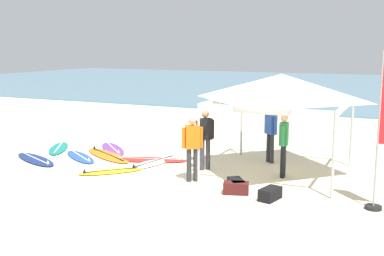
% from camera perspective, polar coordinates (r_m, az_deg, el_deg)
% --- Properties ---
extents(ground_plane, '(80.00, 80.00, 0.00)m').
position_cam_1_polar(ground_plane, '(13.45, -1.14, -5.29)').
color(ground_plane, beige).
extents(sea, '(80.00, 36.00, 0.10)m').
position_cam_1_polar(sea, '(42.85, 17.19, 4.73)').
color(sea, '#568499').
rests_on(sea, ground).
extents(canopy_tent, '(3.49, 3.49, 2.75)m').
position_cam_1_polar(canopy_tent, '(13.15, 10.57, 4.79)').
color(canopy_tent, '#B7B7BC').
rests_on(canopy_tent, ground).
extents(surfboard_teal, '(1.56, 2.06, 0.19)m').
position_cam_1_polar(surfboard_teal, '(17.02, -15.58, -2.31)').
color(surfboard_teal, '#19847F').
rests_on(surfboard_teal, ground).
extents(surfboard_blue, '(2.00, 1.60, 0.19)m').
position_cam_1_polar(surfboard_blue, '(15.53, -13.14, -3.35)').
color(surfboard_blue, blue).
rests_on(surfboard_blue, ground).
extents(surfboard_red, '(2.53, 1.34, 0.19)m').
position_cam_1_polar(surfboard_red, '(14.83, -5.30, -3.75)').
color(surfboard_red, red).
rests_on(surfboard_red, ground).
extents(surfboard_purple, '(1.99, 1.95, 0.19)m').
position_cam_1_polar(surfboard_purple, '(16.53, -9.40, -2.44)').
color(surfboard_purple, purple).
rests_on(surfboard_purple, ground).
extents(surfboard_yellow, '(1.61, 1.63, 0.19)m').
position_cam_1_polar(surfboard_yellow, '(13.60, -9.62, -5.10)').
color(surfboard_yellow, yellow).
rests_on(surfboard_yellow, ground).
extents(surfboard_white, '(0.98, 2.23, 0.19)m').
position_cam_1_polar(surfboard_white, '(14.46, -4.59, -4.10)').
color(surfboard_white, white).
rests_on(surfboard_white, ground).
extents(surfboard_orange, '(2.53, 1.83, 0.19)m').
position_cam_1_polar(surfboard_orange, '(15.57, -9.98, -3.21)').
color(surfboard_orange, orange).
rests_on(surfboard_orange, ground).
extents(surfboard_navy, '(2.35, 1.55, 0.19)m').
position_cam_1_polar(surfboard_navy, '(15.57, -18.12, -3.56)').
color(surfboard_navy, navy).
rests_on(surfboard_navy, ground).
extents(person_green, '(0.27, 0.55, 1.71)m').
position_cam_1_polar(person_green, '(12.99, 10.85, -1.53)').
color(person_green, black).
rests_on(person_green, ground).
extents(person_blue, '(0.44, 0.40, 1.71)m').
position_cam_1_polar(person_blue, '(14.55, 9.33, -0.27)').
color(person_blue, '#2D2D33').
rests_on(person_blue, ground).
extents(person_black, '(0.40, 0.43, 1.71)m').
position_cam_1_polar(person_black, '(13.51, 1.58, -0.92)').
color(person_black, '#383842').
rests_on(person_black, ground).
extents(person_orange, '(0.47, 0.38, 1.71)m').
position_cam_1_polar(person_orange, '(12.34, 0.05, -1.94)').
color(person_orange, '#2D2D33').
rests_on(person_orange, ground).
extents(banner_flag, '(0.60, 0.36, 3.40)m').
position_cam_1_polar(banner_flag, '(10.83, 21.83, -1.14)').
color(banner_flag, '#99999E').
rests_on(banner_flag, ground).
extents(gear_bag_near_tent, '(0.61, 0.67, 0.28)m').
position_cam_1_polar(gear_bag_near_tent, '(11.82, 5.29, -6.76)').
color(gear_bag_near_tent, black).
rests_on(gear_bag_near_tent, ground).
extents(gear_bag_by_pole, '(0.67, 0.48, 0.28)m').
position_cam_1_polar(gear_bag_by_pole, '(11.57, 5.26, -7.12)').
color(gear_bag_by_pole, '#4C1919').
rests_on(gear_bag_by_pole, ground).
extents(gear_bag_on_sand, '(0.45, 0.66, 0.28)m').
position_cam_1_polar(gear_bag_on_sand, '(11.23, 9.27, -7.74)').
color(gear_bag_on_sand, black).
rests_on(gear_bag_on_sand, ground).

